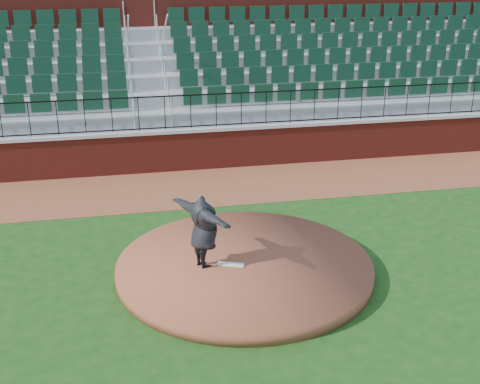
{
  "coord_description": "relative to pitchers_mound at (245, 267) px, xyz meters",
  "views": [
    {
      "loc": [
        -2.59,
        -11.29,
        6.4
      ],
      "look_at": [
        0.0,
        1.5,
        1.3
      ],
      "focal_mm": 47.11,
      "sensor_mm": 36.0,
      "label": 1
    }
  ],
  "objects": [
    {
      "name": "pitcher",
      "position": [
        -0.85,
        0.01,
        0.91
      ],
      "size": [
        1.34,
        1.95,
        1.56
      ],
      "primitive_type": "imported",
      "rotation": [
        0.0,
        0.0,
        2.04
      ],
      "color": "black",
      "rests_on": "pitchers_mound"
    },
    {
      "name": "warning_track",
      "position": [
        0.17,
        5.22,
        -0.12
      ],
      "size": [
        34.0,
        3.2,
        0.01
      ],
      "primitive_type": "cube",
      "color": "brown",
      "rests_on": "ground"
    },
    {
      "name": "seating_stands",
      "position": [
        0.17,
        9.55,
        2.18
      ],
      "size": [
        34.0,
        5.1,
        4.6
      ],
      "primitive_type": null,
      "color": "gray",
      "rests_on": "ground"
    },
    {
      "name": "ground",
      "position": [
        0.17,
        -0.18,
        -0.12
      ],
      "size": [
        90.0,
        90.0,
        0.0
      ],
      "primitive_type": "plane",
      "color": "#194112",
      "rests_on": "ground"
    },
    {
      "name": "pitchers_mound",
      "position": [
        0.0,
        0.0,
        0.0
      ],
      "size": [
        5.35,
        5.35,
        0.25
      ],
      "primitive_type": "cylinder",
      "color": "brown",
      "rests_on": "ground"
    },
    {
      "name": "pitching_rubber",
      "position": [
        -0.31,
        -0.09,
        0.14
      ],
      "size": [
        0.56,
        0.32,
        0.04
      ],
      "primitive_type": "cube",
      "rotation": [
        0.0,
        0.0,
        -0.35
      ],
      "color": "white",
      "rests_on": "pitchers_mound"
    },
    {
      "name": "wall_cap",
      "position": [
        0.17,
        6.82,
        1.12
      ],
      "size": [
        34.0,
        0.45,
        0.1
      ],
      "primitive_type": "cube",
      "color": "#B7B7B7",
      "rests_on": "field_wall"
    },
    {
      "name": "field_wall",
      "position": [
        0.17,
        6.82,
        0.47
      ],
      "size": [
        34.0,
        0.35,
        1.2
      ],
      "primitive_type": "cube",
      "color": "maroon",
      "rests_on": "ground"
    },
    {
      "name": "concourse_wall",
      "position": [
        0.17,
        12.35,
        2.62
      ],
      "size": [
        34.0,
        0.5,
        5.5
      ],
      "primitive_type": "cube",
      "color": "maroon",
      "rests_on": "ground"
    },
    {
      "name": "wall_railing",
      "position": [
        0.17,
        6.82,
        1.67
      ],
      "size": [
        34.0,
        0.05,
        1.0
      ],
      "primitive_type": null,
      "color": "black",
      "rests_on": "wall_cap"
    }
  ]
}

